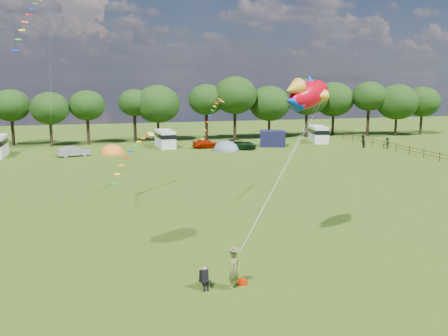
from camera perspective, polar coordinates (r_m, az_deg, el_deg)
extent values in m
plane|color=#1B320C|center=(27.17, 4.40, -11.26)|extent=(180.00, 180.00, 0.00)
cylinder|color=black|center=(81.39, -22.98, 3.76)|extent=(0.47, 0.47, 3.90)
ellipsoid|color=black|center=(81.10, -23.18, 6.60)|extent=(5.58, 5.58, 4.74)
cylinder|color=black|center=(77.77, -19.14, 3.62)|extent=(0.44, 0.44, 3.56)
ellipsoid|color=black|center=(77.46, -19.31, 6.46)|extent=(5.56, 5.56, 4.73)
cylinder|color=black|center=(78.49, -15.26, 4.02)|extent=(0.47, 0.47, 3.95)
ellipsoid|color=black|center=(78.19, -15.40, 6.92)|extent=(5.33, 5.33, 4.53)
cylinder|color=black|center=(80.52, -10.14, 4.50)|extent=(0.50, 0.50, 4.33)
ellipsoid|color=black|center=(80.23, -10.23, 7.37)|extent=(4.95, 4.95, 4.21)
cylinder|color=black|center=(80.48, -7.52, 4.21)|extent=(0.43, 0.43, 3.31)
ellipsoid|color=black|center=(80.16, -7.59, 7.26)|extent=(7.03, 7.03, 5.98)
cylinder|color=black|center=(82.04, -2.02, 4.77)|extent=(0.50, 0.50, 4.36)
ellipsoid|color=black|center=(81.74, -2.04, 7.82)|extent=(5.84, 5.84, 4.97)
cylinder|color=black|center=(82.33, 1.25, 4.86)|extent=(0.51, 0.51, 4.55)
ellipsoid|color=black|center=(82.01, 1.26, 8.31)|extent=(7.15, 7.15, 6.08)
cylinder|color=black|center=(84.98, 5.17, 4.53)|extent=(0.42, 0.42, 3.21)
ellipsoid|color=black|center=(84.67, 5.22, 7.36)|extent=(6.90, 6.90, 5.86)
cylinder|color=black|center=(86.75, 9.38, 4.87)|extent=(0.48, 0.48, 4.17)
ellipsoid|color=black|center=(86.45, 9.47, 8.02)|extent=(7.16, 7.16, 6.09)
cylinder|color=black|center=(91.09, 12.33, 4.86)|extent=(0.45, 0.45, 3.66)
ellipsoid|color=black|center=(90.80, 12.44, 7.67)|extent=(7.05, 7.05, 5.99)
cylinder|color=black|center=(91.48, 16.11, 5.03)|extent=(0.52, 0.52, 4.65)
ellipsoid|color=black|center=(91.22, 16.25, 7.88)|extent=(5.96, 5.96, 5.06)
cylinder|color=black|center=(92.96, 19.03, 4.50)|extent=(0.42, 0.42, 3.19)
ellipsoid|color=black|center=(92.67, 19.18, 7.14)|extent=(7.23, 7.23, 6.14)
cylinder|color=black|center=(96.36, 21.58, 4.62)|extent=(0.44, 0.44, 3.52)
ellipsoid|color=black|center=(96.10, 21.74, 7.05)|extent=(6.22, 6.22, 5.28)
cylinder|color=#472D19|center=(65.62, 23.42, 1.18)|extent=(0.12, 0.12, 1.20)
cylinder|color=#472D19|center=(64.42, 24.26, 1.28)|extent=(0.08, 3.00, 0.08)
cylinder|color=#472D19|center=(64.48, 24.24, 0.93)|extent=(0.08, 3.00, 0.08)
cylinder|color=#472D19|center=(67.98, 21.87, 1.57)|extent=(0.12, 0.12, 1.20)
cylinder|color=#472D19|center=(66.75, 22.66, 1.68)|extent=(0.08, 3.00, 0.08)
cylinder|color=#472D19|center=(66.80, 22.63, 1.34)|extent=(0.08, 3.00, 0.08)
cylinder|color=#472D19|center=(70.38, 20.43, 1.94)|extent=(0.12, 0.12, 1.20)
cylinder|color=#472D19|center=(69.12, 21.16, 2.04)|extent=(0.08, 3.00, 0.08)
cylinder|color=#472D19|center=(69.18, 21.14, 1.72)|extent=(0.08, 3.00, 0.08)
cylinder|color=#472D19|center=(72.82, 19.08, 2.27)|extent=(0.12, 0.12, 1.20)
cylinder|color=#472D19|center=(71.55, 19.76, 2.39)|extent=(0.08, 3.00, 0.08)
cylinder|color=#472D19|center=(71.60, 19.74, 2.07)|extent=(0.08, 3.00, 0.08)
cylinder|color=#472D19|center=(75.31, 17.81, 2.59)|extent=(0.12, 0.12, 1.20)
cylinder|color=#472D19|center=(74.02, 18.45, 2.70)|extent=(0.08, 3.00, 0.08)
cylinder|color=#472D19|center=(74.06, 18.43, 2.40)|extent=(0.08, 3.00, 0.08)
cylinder|color=#472D19|center=(77.83, 16.63, 2.88)|extent=(0.12, 0.12, 1.20)
cylinder|color=#472D19|center=(76.52, 17.23, 3.00)|extent=(0.08, 3.00, 0.08)
cylinder|color=#472D19|center=(76.57, 17.21, 2.70)|extent=(0.08, 3.00, 0.08)
cylinder|color=#472D19|center=(80.38, 15.53, 3.16)|extent=(0.12, 0.12, 1.20)
cylinder|color=#472D19|center=(79.06, 16.08, 3.28)|extent=(0.08, 3.00, 0.08)
cylinder|color=#472D19|center=(79.11, 16.07, 2.99)|extent=(0.08, 3.00, 0.08)
cylinder|color=#472D19|center=(82.97, 14.49, 3.42)|extent=(0.12, 0.12, 1.20)
cylinder|color=#472D19|center=(81.63, 15.01, 3.53)|extent=(0.08, 3.00, 0.08)
cylinder|color=#472D19|center=(81.68, 15.00, 3.26)|extent=(0.08, 3.00, 0.08)
cylinder|color=#472D19|center=(85.58, 13.51, 3.66)|extent=(0.12, 0.12, 1.20)
cylinder|color=#472D19|center=(84.23, 14.00, 3.77)|extent=(0.08, 3.00, 0.08)
cylinder|color=#472D19|center=(84.27, 13.99, 3.50)|extent=(0.08, 3.00, 0.08)
imported|color=#94959B|center=(67.17, -16.78, 1.85)|extent=(4.12, 2.52, 1.36)
imported|color=#8E1400|center=(72.15, -1.99, 2.77)|extent=(4.07, 1.74, 1.22)
imported|color=black|center=(70.77, 1.60, 2.73)|extent=(5.81, 3.74, 1.46)
cube|color=silver|center=(73.43, -6.74, 3.34)|extent=(2.50, 5.16, 2.51)
cube|color=black|center=(73.37, -6.75, 3.74)|extent=(2.55, 5.26, 0.59)
cylinder|color=black|center=(72.02, -6.46, 2.49)|extent=(0.72, 0.31, 0.71)
cylinder|color=black|center=(75.08, -6.99, 2.79)|extent=(0.72, 0.31, 0.71)
cube|color=white|center=(79.95, 10.72, 3.80)|extent=(3.20, 5.44, 2.55)
cube|color=black|center=(79.90, 10.73, 4.17)|extent=(3.26, 5.55, 0.60)
cylinder|color=black|center=(78.51, 10.97, 3.01)|extent=(0.76, 0.41, 0.72)
cylinder|color=black|center=(81.61, 10.44, 3.29)|extent=(0.76, 0.41, 0.72)
ellipsoid|color=orange|center=(67.84, -12.63, 1.55)|extent=(3.21, 3.69, 2.64)
cylinder|color=orange|center=(67.83, -12.63, 1.57)|extent=(3.37, 3.37, 0.08)
ellipsoid|color=slate|center=(69.57, 0.25, 2.01)|extent=(3.51, 4.04, 2.74)
cylinder|color=slate|center=(69.57, 0.25, 2.02)|extent=(3.69, 3.69, 0.08)
cube|color=#151536|center=(74.39, 5.56, 3.37)|extent=(4.45, 4.02, 2.30)
imported|color=brown|center=(24.24, 1.22, -11.53)|extent=(0.81, 0.82, 1.91)
cylinder|color=#99999E|center=(24.28, -2.57, -13.43)|extent=(0.02, 0.02, 0.40)
cylinder|color=#99999E|center=(24.36, -1.67, -13.34)|extent=(0.02, 0.02, 0.40)
cylinder|color=#99999E|center=(24.62, -2.76, -13.08)|extent=(0.02, 0.02, 0.40)
cylinder|color=#99999E|center=(24.70, -1.87, -13.00)|extent=(0.02, 0.02, 0.40)
cube|color=black|center=(24.41, -2.22, -12.78)|extent=(0.53, 0.52, 0.04)
cube|color=black|center=(24.50, -2.34, -12.05)|extent=(0.45, 0.14, 0.48)
cube|color=black|center=(24.33, -2.24, -12.15)|extent=(0.37, 0.27, 0.50)
sphere|color=tan|center=(24.19, -2.24, -11.40)|extent=(0.19, 0.19, 0.19)
cube|color=red|center=(24.93, 2.08, -12.90)|extent=(0.46, 0.34, 0.30)
ellipsoid|color=#BD000F|center=(28.54, 9.66, 8.28)|extent=(3.91, 3.28, 2.18)
ellipsoid|color=yellow|center=(28.54, 9.65, 7.94)|extent=(2.44, 2.04, 1.19)
cone|color=orange|center=(27.14, 7.84, 8.96)|extent=(1.64, 1.54, 1.15)
cone|color=#052BA4|center=(27.16, 7.81, 7.52)|extent=(1.64, 1.54, 1.15)
cone|color=#052BA4|center=(28.62, 9.82, 9.69)|extent=(1.20, 1.25, 0.97)
sphere|color=white|center=(29.85, 10.34, 8.73)|extent=(0.36, 0.36, 0.36)
sphere|color=black|center=(29.96, 10.34, 8.73)|extent=(0.18, 0.18, 0.18)
cube|color=yellow|center=(50.44, -20.40, 17.58)|extent=(0.56, 0.39, 0.12)
cube|color=#198C1E|center=(49.92, -20.75, 17.15)|extent=(0.55, 0.39, 0.13)
cube|color=#0C1EB2|center=(49.39, -21.09, 16.62)|extent=(0.55, 0.38, 0.13)
cube|color=red|center=(48.86, -21.44, 15.99)|extent=(0.55, 0.38, 0.14)
cube|color=orange|center=(48.33, -21.78, 15.24)|extent=(0.55, 0.37, 0.15)
cube|color=yellow|center=(47.80, -22.12, 14.38)|extent=(0.55, 0.37, 0.16)
cube|color=#198C1E|center=(47.28, -22.46, 13.41)|extent=(0.54, 0.36, 0.16)
cube|color=#0C1EB2|center=(46.77, -22.80, 12.32)|extent=(0.54, 0.36, 0.17)
cube|color=yellow|center=(45.32, -8.36, 3.85)|extent=(0.66, 0.63, 0.32)
cube|color=red|center=(44.84, -8.80, 3.64)|extent=(0.51, 0.38, 0.09)
cube|color=orange|center=(44.37, -9.26, 3.36)|extent=(0.51, 0.38, 0.10)
cube|color=yellow|center=(43.92, -9.72, 2.98)|extent=(0.51, 0.37, 0.11)
cube|color=#198C1E|center=(43.48, -10.18, 2.49)|extent=(0.51, 0.37, 0.12)
cube|color=#0C1EB2|center=(43.06, -10.65, 1.87)|extent=(0.51, 0.37, 0.12)
cube|color=red|center=(42.65, -11.13, 1.14)|extent=(0.50, 0.36, 0.13)
cube|color=orange|center=(42.28, -11.61, 0.29)|extent=(0.50, 0.36, 0.14)
cube|color=yellow|center=(41.93, -12.09, -0.68)|extent=(0.50, 0.35, 0.14)
cube|color=#198C1E|center=(41.61, -12.58, -1.77)|extent=(0.50, 0.35, 0.15)
cube|color=gold|center=(40.31, -0.33, 7.74)|extent=(0.65, 0.69, 0.34)
cube|color=red|center=(39.71, -0.57, 7.60)|extent=(0.38, 0.54, 0.09)
cube|color=orange|center=(39.12, -0.83, 7.39)|extent=(0.38, 0.54, 0.10)
cube|color=yellow|center=(38.53, -1.09, 7.06)|extent=(0.38, 0.54, 0.11)
cube|color=#198C1E|center=(37.95, -1.36, 6.60)|extent=(0.38, 0.54, 0.12)
cube|color=#0C1EB2|center=(37.37, -1.64, 6.01)|extent=(0.37, 0.54, 0.13)
cube|color=red|center=(36.81, -1.92, 5.27)|extent=(0.37, 0.53, 0.14)
cube|color=orange|center=(36.27, -2.21, 4.38)|extent=(0.36, 0.53, 0.15)
cube|color=yellow|center=(35.74, -2.51, 3.33)|extent=(0.36, 0.53, 0.15)
imported|color=black|center=(75.09, 15.56, 2.95)|extent=(1.07, 0.99, 1.87)
imported|color=black|center=(75.40, 18.14, 2.73)|extent=(1.13, 0.91, 1.59)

